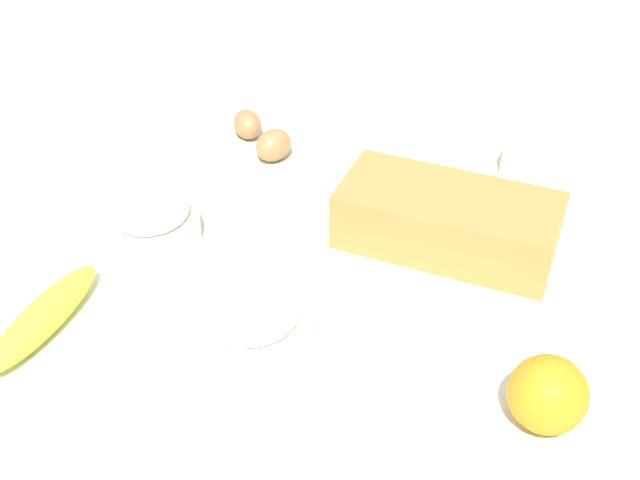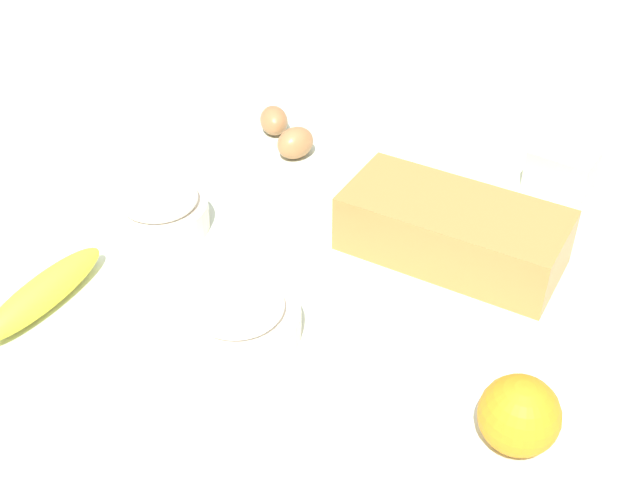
# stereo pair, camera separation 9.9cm
# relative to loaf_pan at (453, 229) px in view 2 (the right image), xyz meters

# --- Properties ---
(ground_plane) EXTENTS (2.40, 2.40, 0.02)m
(ground_plane) POSITION_rel_loaf_pan_xyz_m (-0.15, -0.08, -0.05)
(ground_plane) COLOR silver
(loaf_pan) EXTENTS (0.29, 0.16, 0.08)m
(loaf_pan) POSITION_rel_loaf_pan_xyz_m (0.00, 0.00, 0.00)
(loaf_pan) COLOR #B77A3D
(loaf_pan) RESTS_ON ground_plane
(flour_bowl) EXTENTS (0.13, 0.13, 0.07)m
(flour_bowl) POSITION_rel_loaf_pan_xyz_m (-0.38, -0.09, -0.01)
(flour_bowl) COLOR silver
(flour_bowl) RESTS_ON ground_plane
(sugar_bowl) EXTENTS (0.14, 0.14, 0.06)m
(sugar_bowl) POSITION_rel_loaf_pan_xyz_m (-0.19, -0.23, -0.01)
(sugar_bowl) COLOR silver
(sugar_bowl) RESTS_ON ground_plane
(banana) EXTENTS (0.07, 0.19, 0.04)m
(banana) POSITION_rel_loaf_pan_xyz_m (-0.43, -0.28, -0.02)
(banana) COLOR yellow
(banana) RESTS_ON ground_plane
(orange_fruit) EXTENTS (0.08, 0.08, 0.08)m
(orange_fruit) POSITION_rel_loaf_pan_xyz_m (0.14, -0.27, -0.00)
(orange_fruit) COLOR orange
(orange_fruit) RESTS_ON ground_plane
(butter_block) EXTENTS (0.10, 0.08, 0.06)m
(butter_block) POSITION_rel_loaf_pan_xyz_m (0.11, 0.22, -0.01)
(butter_block) COLOR #F4EDB2
(butter_block) RESTS_ON ground_plane
(egg_near_butter) EXTENTS (0.07, 0.08, 0.05)m
(egg_near_butter) POSITION_rel_loaf_pan_xyz_m (-0.28, 0.15, -0.02)
(egg_near_butter) COLOR #A66F43
(egg_near_butter) RESTS_ON ground_plane
(egg_beside_bowl) EXTENTS (0.07, 0.07, 0.04)m
(egg_beside_bowl) POSITION_rel_loaf_pan_xyz_m (-0.35, 0.20, -0.02)
(egg_beside_bowl) COLOR #A16C41
(egg_beside_bowl) RESTS_ON ground_plane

